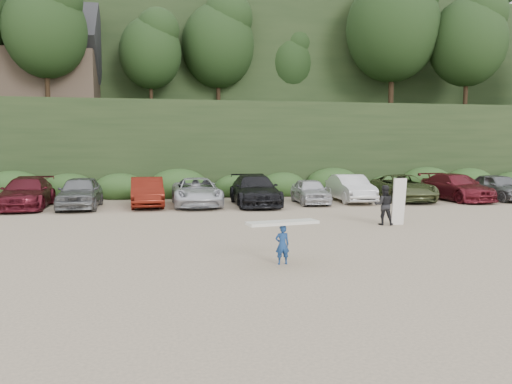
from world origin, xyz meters
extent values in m
plane|color=tan|center=(0.00, 0.00, 0.00)|extent=(120.00, 120.00, 0.00)
cube|color=black|center=(0.00, 22.00, 3.00)|extent=(80.00, 14.00, 6.00)
cube|color=black|center=(0.00, 40.00, 8.00)|extent=(90.00, 30.00, 16.00)
ellipsoid|color=black|center=(0.00, 22.00, 11.00)|extent=(66.00, 12.00, 10.00)
cube|color=#2B491E|center=(-0.55, 14.50, 0.60)|extent=(46.20, 2.00, 1.20)
cube|color=brown|center=(-12.00, 24.00, 8.00)|extent=(8.00, 6.00, 4.00)
imported|color=#52121C|center=(-9.99, 10.33, 0.77)|extent=(2.42, 5.43, 1.55)
imported|color=slate|center=(-7.36, 9.87, 0.81)|extent=(1.97, 4.77, 1.62)
imported|color=maroon|center=(-4.08, 10.06, 0.76)|extent=(1.83, 4.67, 1.51)
imported|color=silver|center=(-1.55, 9.85, 0.73)|extent=(2.49, 5.31, 1.47)
imported|color=black|center=(1.50, 9.60, 0.80)|extent=(2.31, 5.54, 1.60)
imported|color=silver|center=(4.62, 9.81, 0.68)|extent=(1.79, 4.07, 1.36)
imported|color=silver|center=(7.09, 10.27, 0.76)|extent=(1.77, 4.67, 1.52)
imported|color=#4C5531|center=(10.31, 10.33, 0.75)|extent=(2.87, 5.55, 1.50)
imported|color=maroon|center=(13.39, 9.85, 0.77)|extent=(2.45, 5.39, 1.53)
imported|color=slate|center=(15.96, 9.65, 0.77)|extent=(1.83, 4.50, 1.53)
imported|color=navy|center=(-0.21, -3.75, 0.52)|extent=(0.39, 0.26, 1.04)
cube|color=silver|center=(-0.21, -3.75, 1.10)|extent=(1.96, 0.85, 0.08)
imported|color=black|center=(5.30, 2.03, 0.79)|extent=(0.91, 0.81, 1.58)
cube|color=silver|center=(5.83, 1.86, 0.93)|extent=(0.53, 0.28, 1.86)
camera|label=1|loc=(-3.23, -16.23, 3.04)|focal=35.00mm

